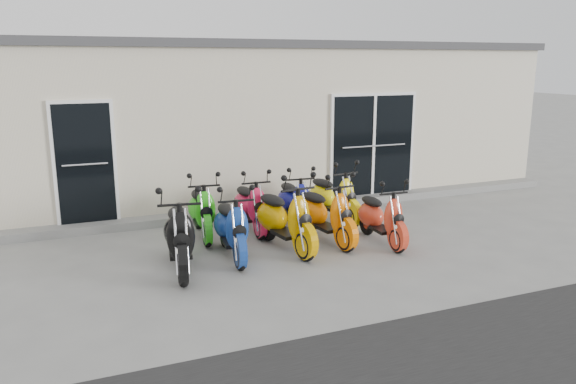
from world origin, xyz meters
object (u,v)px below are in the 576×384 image
Objects in this scene: scooter_front_red at (382,210)px; scooter_back_green at (202,203)px; scooter_front_black at (179,226)px; scooter_front_orange_b at (326,206)px; scooter_front_blue at (231,219)px; scooter_back_blue at (294,195)px; scooter_back_red at (250,199)px; scooter_back_yellow at (333,190)px; scooter_front_orange_a at (284,210)px.

scooter_front_red is 0.95× the size of scooter_back_green.
scooter_front_orange_b is at bearing 16.99° from scooter_front_black.
scooter_front_blue is 1.67m from scooter_front_orange_b.
scooter_front_orange_b is (2.50, 0.37, -0.04)m from scooter_front_black.
scooter_front_orange_b is 1.07× the size of scooter_back_blue.
scooter_front_blue is at bearing -118.62° from scooter_back_red.
scooter_front_orange_b is 1.09× the size of scooter_front_red.
scooter_front_orange_b reaches higher than scooter_back_red.
scooter_front_black is 3.48m from scooter_back_yellow.
scooter_front_blue is at bearing 176.18° from scooter_front_red.
scooter_front_blue is 1.21m from scooter_back_green.
scooter_back_yellow is at bearing 32.80° from scooter_front_black.
scooter_back_red reaches higher than scooter_back_blue.
scooter_back_yellow is (1.62, -0.03, 0.02)m from scooter_back_red.
scooter_front_orange_a is at bearing -149.37° from scooter_back_yellow.
scooter_front_red is at bearing -91.75° from scooter_back_yellow.
scooter_back_yellow is at bearing 31.94° from scooter_front_blue.
scooter_back_yellow is (-0.16, 1.44, 0.04)m from scooter_front_red.
scooter_front_red is (0.83, -0.39, -0.05)m from scooter_front_orange_b.
scooter_front_orange_a is 1.16× the size of scooter_front_red.
scooter_back_red is (0.88, 0.02, -0.02)m from scooter_back_green.
scooter_front_black reaches higher than scooter_front_blue.
scooter_back_red is (-0.94, 1.09, -0.04)m from scooter_front_orange_b.
scooter_front_black is 1.15× the size of scooter_back_blue.
scooter_back_red is (0.71, 1.23, -0.03)m from scooter_front_blue.
scooter_back_red is at bearing 64.60° from scooter_front_blue.
scooter_back_red is at bearing 123.39° from scooter_front_orange_b.
scooter_front_red is 2.31m from scooter_back_red.
scooter_back_red is 0.85m from scooter_back_blue.
scooter_front_black reaches higher than scooter_back_yellow.
scooter_front_orange_a reaches higher than scooter_back_red.
scooter_front_black reaches higher than scooter_front_orange_b.
scooter_front_orange_a is 0.78m from scooter_front_orange_b.
scooter_front_orange_a reaches higher than scooter_front_red.
scooter_front_red is 0.98× the size of scooter_back_blue.
scooter_front_orange_a is 1.63m from scooter_front_red.
scooter_back_green is 1.73m from scooter_back_blue.
scooter_back_yellow is at bearing 5.68° from scooter_back_green.
scooter_front_blue reaches higher than scooter_back_green.
scooter_front_black is 1.07× the size of scooter_front_orange_b.
scooter_front_orange_a is 1.10× the size of scooter_back_green.
scooter_front_red is (2.49, -0.25, -0.04)m from scooter_front_blue.
scooter_front_orange_a is 1.09× the size of scooter_back_yellow.
scooter_back_green is 0.88m from scooter_back_red.
scooter_front_blue is 1.01× the size of scooter_back_green.
scooter_back_red is (-1.78, 1.48, 0.02)m from scooter_front_red.
scooter_front_orange_a is 1.85m from scooter_back_yellow.
scooter_back_blue is (1.73, 0.03, -0.02)m from scooter_back_green.
scooter_front_orange_a reaches higher than scooter_back_green.
scooter_back_blue is at bearing 39.94° from scooter_front_black.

